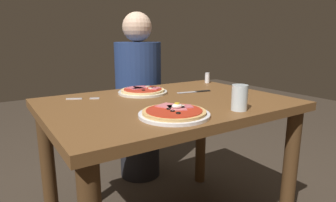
{
  "coord_description": "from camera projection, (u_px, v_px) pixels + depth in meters",
  "views": [
    {
      "loc": [
        -0.72,
        -1.11,
        1.02
      ],
      "look_at": [
        -0.08,
        -0.12,
        0.75
      ],
      "focal_mm": 30.54,
      "sensor_mm": 36.0,
      "label": 1
    }
  ],
  "objects": [
    {
      "name": "dining_table",
      "position": [
        168.0,
        124.0,
        1.39
      ],
      "size": [
        1.12,
        0.81,
        0.72
      ],
      "color": "brown",
      "rests_on": "ground"
    },
    {
      "name": "pizza_foreground",
      "position": [
        174.0,
        113.0,
        1.09
      ],
      "size": [
        0.28,
        0.28,
        0.05
      ],
      "color": "white",
      "rests_on": "dining_table"
    },
    {
      "name": "pizza_across_left",
      "position": [
        143.0,
        91.0,
        1.52
      ],
      "size": [
        0.26,
        0.26,
        0.03
      ],
      "color": "silver",
      "rests_on": "dining_table"
    },
    {
      "name": "water_glass_near",
      "position": [
        239.0,
        99.0,
        1.17
      ],
      "size": [
        0.07,
        0.07,
        0.11
      ],
      "color": "silver",
      "rests_on": "dining_table"
    },
    {
      "name": "fork",
      "position": [
        80.0,
        99.0,
        1.39
      ],
      "size": [
        0.15,
        0.09,
        0.0
      ],
      "color": "silver",
      "rests_on": "dining_table"
    },
    {
      "name": "knife",
      "position": [
        196.0,
        92.0,
        1.56
      ],
      "size": [
        0.19,
        0.06,
        0.01
      ],
      "color": "silver",
      "rests_on": "dining_table"
    },
    {
      "name": "salt_shaker",
      "position": [
        207.0,
        78.0,
        1.86
      ],
      "size": [
        0.03,
        0.03,
        0.07
      ],
      "color": "white",
      "rests_on": "dining_table"
    },
    {
      "name": "diner_person",
      "position": [
        139.0,
        102.0,
        2.04
      ],
      "size": [
        0.32,
        0.32,
        1.18
      ],
      "rotation": [
        0.0,
        0.0,
        3.14
      ],
      "color": "black",
      "rests_on": "ground"
    }
  ]
}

